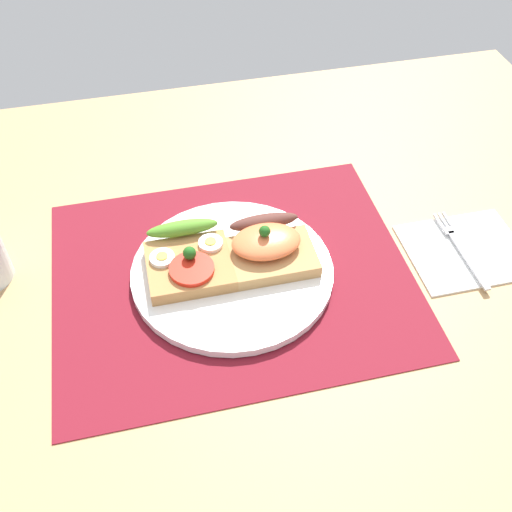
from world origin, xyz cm
name	(u,v)px	position (x,y,z in cm)	size (l,w,h in cm)	color
ground_plane	(233,284)	(0.00, 0.00, -1.60)	(120.00, 90.00, 3.20)	tan
placemat	(232,275)	(0.00, 0.00, 0.15)	(43.56, 35.84, 0.30)	maroon
plate	(232,271)	(0.00, 0.00, 0.83)	(24.76, 24.76, 1.05)	white
sandwich_egg_tomato	(188,260)	(-5.07, 1.43, 2.68)	(10.14, 10.61, 3.95)	#B47D46
sandwich_salmon	(269,245)	(4.83, 1.09, 3.20)	(10.38, 9.17, 5.22)	tan
napkin	(465,250)	(29.98, -2.61, 0.30)	(14.88, 12.50, 0.60)	white
fork	(460,247)	(29.25, -2.36, 0.76)	(1.62, 13.87, 0.32)	#B7B7BC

